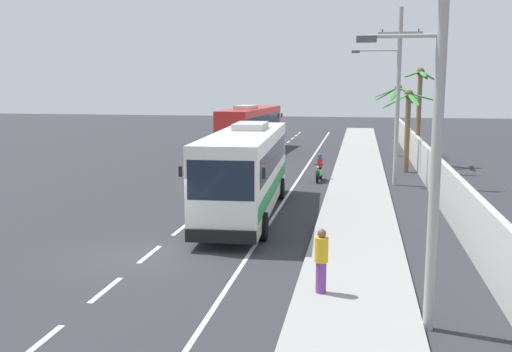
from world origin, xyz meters
TOP-DOWN VIEW (x-y plane):
  - ground_plane at (0.00, 0.00)m, footprint 160.00×160.00m
  - sidewalk_kerb at (6.80, 10.00)m, footprint 3.20×90.00m
  - lane_markings at (1.95, 14.68)m, footprint 3.43×71.00m
  - boundary_wall at (10.60, 14.00)m, footprint 0.24×60.00m
  - coach_bus_foreground at (2.02, 6.99)m, footprint 3.34×12.01m
  - coach_bus_far_lane at (-2.02, 29.27)m, footprint 3.47×12.43m
  - motorcycle_beside_bus at (4.54, 16.15)m, footprint 0.56×1.96m
  - pedestrian_near_kerb at (5.91, -2.41)m, footprint 0.36×0.36m
  - utility_pole_nearest at (8.45, -3.97)m, footprint 3.07×0.24m
  - utility_pole_mid at (8.71, 15.58)m, footprint 3.75×0.24m
  - palm_nearest at (10.72, 23.80)m, footprint 2.48×2.69m
  - palm_second at (9.75, 20.43)m, footprint 3.60×3.75m
  - palm_third at (9.61, 28.92)m, footprint 3.70×3.64m

SIDE VIEW (x-z plane):
  - ground_plane at x=0.00m, z-range 0.00..0.00m
  - lane_markings at x=1.95m, z-range 0.00..0.01m
  - sidewalk_kerb at x=6.80m, z-range 0.00..0.14m
  - motorcycle_beside_bus at x=4.54m, z-range -0.15..1.45m
  - boundary_wall at x=10.60m, z-range 0.00..2.10m
  - pedestrian_near_kerb at x=5.91m, z-range 0.18..1.93m
  - coach_bus_foreground at x=2.02m, z-range 0.08..3.96m
  - coach_bus_far_lane at x=-2.02m, z-range 0.08..3.97m
  - palm_second at x=9.75m, z-range 1.04..6.27m
  - palm_third at x=9.61m, z-range 1.37..6.90m
  - palm_nearest at x=10.72m, z-range 1.17..7.84m
  - utility_pole_nearest at x=8.45m, z-range 0.30..9.69m
  - utility_pole_mid at x=8.71m, z-range 0.34..10.01m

